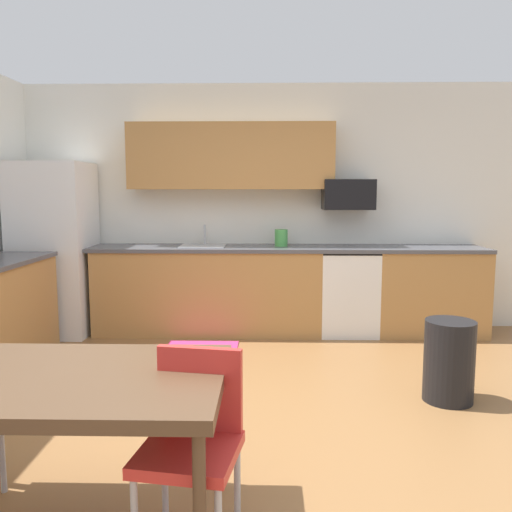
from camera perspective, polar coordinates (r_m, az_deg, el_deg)
The scene contains 16 objects.
ground_plane at distance 3.59m, azimuth -0.38°, elevation -18.13°, with size 12.00×12.00×0.00m, color olive.
wall_back at distance 5.90m, azimuth 0.36°, elevation 5.38°, with size 5.80×0.10×2.70m, color silver.
cabinet_run_back at distance 5.68m, azimuth -5.22°, elevation -3.85°, with size 2.41×0.60×0.90m, color #AD7A42.
cabinet_run_back_right at distance 5.91m, azimuth 18.37°, elevation -3.77°, with size 1.14×0.60×0.90m, color #AD7A42.
countertop_back at distance 5.58m, azimuth 0.30°, elevation 0.85°, with size 4.80×0.64×0.04m, color #4C4C51.
upper_cabinets_back at distance 5.70m, azimuth -2.74°, elevation 10.84°, with size 2.20×0.34×0.70m, color #AD7A42.
refrigerator at distance 5.95m, azimuth -21.20°, elevation 0.71°, with size 0.76×0.70×1.83m, color white.
oven_range at distance 5.71m, azimuth 9.98°, elevation -3.83°, with size 0.60×0.60×0.91m.
microwave at distance 5.71m, azimuth 10.06°, elevation 6.65°, with size 0.54×0.36×0.32m, color black.
sink_basin at distance 5.63m, azimuth -5.83°, elevation 0.46°, with size 0.48×0.40×0.14m, color #A5A8AD.
sink_faucet at distance 5.79m, azimuth -5.63°, elevation 2.24°, with size 0.02×0.02×0.24m, color #B2B5BA.
dining_table at distance 2.49m, azimuth -20.25°, elevation -13.37°, with size 1.40×0.90×0.74m.
chair_near_table at distance 2.36m, azimuth -6.91°, elevation -18.75°, with size 0.46×0.46×0.85m.
trash_bin at distance 4.12m, azimuth 20.40°, elevation -10.73°, with size 0.36×0.36×0.60m, color black.
floor_mat at distance 5.17m, azimuth -6.01°, elevation -10.07°, with size 0.70×0.50×0.01m, color #CC3372.
kettle at distance 5.62m, azimuth 2.78°, elevation 1.91°, with size 0.14×0.14×0.20m, color #4CA54C.
Camera 1 is at (0.10, -3.24, 1.53)m, focal length 36.48 mm.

